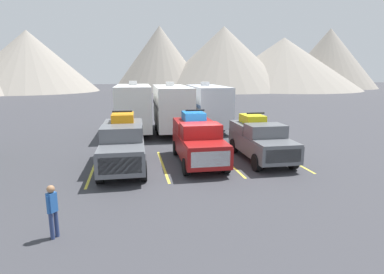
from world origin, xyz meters
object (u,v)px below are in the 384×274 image
at_px(pickup_truck_c, 260,139).
at_px(camper_trailer_b, 172,106).
at_px(pickup_truck_b, 198,140).
at_px(camper_trailer_c, 208,105).
at_px(camper_trailer_a, 134,107).
at_px(pickup_truck_a, 123,143).
at_px(person_a, 52,208).

distance_m(pickup_truck_c, camper_trailer_b, 9.53).
relative_size(pickup_truck_b, camper_trailer_c, 0.67).
relative_size(camper_trailer_a, camper_trailer_b, 0.89).
xyz_separation_m(pickup_truck_b, pickup_truck_c, (3.41, -0.10, -0.08)).
distance_m(pickup_truck_b, camper_trailer_a, 9.03).
height_order(pickup_truck_a, person_a, pickup_truck_a).
xyz_separation_m(pickup_truck_b, camper_trailer_c, (2.81, 9.30, 0.83)).
bearing_deg(camper_trailer_c, pickup_truck_b, -106.81).
distance_m(pickup_truck_a, camper_trailer_a, 8.70).
bearing_deg(pickup_truck_a, camper_trailer_c, 55.18).
xyz_separation_m(camper_trailer_a, camper_trailer_c, (5.96, 0.89, -0.06)).
xyz_separation_m(camper_trailer_c, person_a, (-8.43, -16.10, -1.13)).
distance_m(pickup_truck_b, person_a, 8.83).
relative_size(camper_trailer_a, camper_trailer_c, 0.95).
distance_m(camper_trailer_b, camper_trailer_c, 3.11).
distance_m(camper_trailer_a, camper_trailer_c, 6.03).
bearing_deg(camper_trailer_b, pickup_truck_b, -88.47).
height_order(pickup_truck_b, camper_trailer_a, camper_trailer_a).
xyz_separation_m(pickup_truck_a, camper_trailer_a, (0.66, 8.63, 0.86)).
xyz_separation_m(camper_trailer_a, person_a, (-2.46, -15.22, -1.19)).
xyz_separation_m(pickup_truck_a, pickup_truck_b, (3.81, 0.22, -0.04)).
bearing_deg(person_a, camper_trailer_a, 80.81).
distance_m(pickup_truck_a, person_a, 6.84).
bearing_deg(camper_trailer_b, pickup_truck_c, -67.43).
height_order(pickup_truck_b, person_a, pickup_truck_b).
bearing_deg(camper_trailer_c, person_a, -117.62).
xyz_separation_m(pickup_truck_c, camper_trailer_b, (-3.64, 8.76, 0.93)).
xyz_separation_m(pickup_truck_b, camper_trailer_a, (-3.15, 8.41, 0.89)).
bearing_deg(pickup_truck_b, pickup_truck_a, -176.73).
distance_m(pickup_truck_b, camper_trailer_c, 9.75).
height_order(pickup_truck_c, camper_trailer_b, camper_trailer_b).
height_order(pickup_truck_a, pickup_truck_b, pickup_truck_a).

